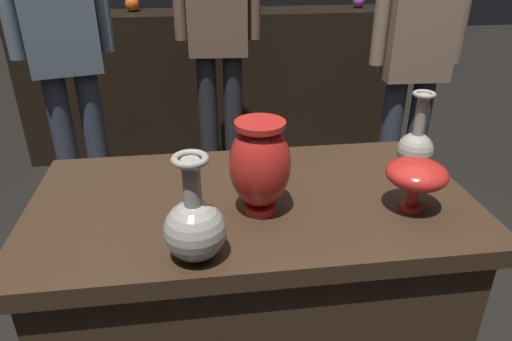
% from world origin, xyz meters
% --- Properties ---
extents(display_plinth, '(1.20, 0.64, 0.80)m').
position_xyz_m(display_plinth, '(0.00, 0.00, 0.40)').
color(display_plinth, '#382619').
rests_on(display_plinth, ground_plane).
extents(back_display_shelf, '(2.60, 0.40, 0.99)m').
position_xyz_m(back_display_shelf, '(0.00, 2.20, 0.49)').
color(back_display_shelf, black).
rests_on(back_display_shelf, ground_plane).
extents(vase_centerpiece, '(0.15, 0.15, 0.25)m').
position_xyz_m(vase_centerpiece, '(0.01, -0.07, 0.93)').
color(vase_centerpiece, red).
rests_on(vase_centerpiece, display_plinth).
extents(vase_tall_behind, '(0.14, 0.14, 0.25)m').
position_xyz_m(vase_tall_behind, '(-0.16, -0.24, 0.88)').
color(vase_tall_behind, gray).
rests_on(vase_tall_behind, display_plinth).
extents(vase_left_accent, '(0.16, 0.16, 0.14)m').
position_xyz_m(vase_left_accent, '(0.40, -0.12, 0.90)').
color(vase_left_accent, red).
rests_on(vase_left_accent, display_plinth).
extents(vase_right_accent, '(0.11, 0.11, 0.24)m').
position_xyz_m(vase_right_accent, '(0.52, 0.12, 0.87)').
color(vase_right_accent, gray).
rests_on(vase_right_accent, display_plinth).
extents(shelf_vase_far_right, '(0.08, 0.08, 0.14)m').
position_xyz_m(shelf_vase_far_right, '(1.04, 2.23, 1.04)').
color(shelf_vase_far_right, '#7A388E').
rests_on(shelf_vase_far_right, back_display_shelf).
extents(shelf_vase_left, '(0.10, 0.10, 0.20)m').
position_xyz_m(shelf_vase_left, '(-0.52, 2.26, 1.05)').
color(shelf_vase_left, '#E55B1E').
rests_on(shelf_vase_left, back_display_shelf).
extents(visitor_near_right, '(0.47, 0.19, 1.60)m').
position_xyz_m(visitor_near_right, '(0.97, 1.11, 0.94)').
color(visitor_near_right, '#333847').
rests_on(visitor_near_right, ground_plane).
extents(visitor_center_back, '(0.47, 0.20, 1.72)m').
position_xyz_m(visitor_center_back, '(0.01, 1.53, 1.02)').
color(visitor_center_back, '#232328').
rests_on(visitor_center_back, ground_plane).
extents(visitor_near_left, '(0.46, 0.26, 1.73)m').
position_xyz_m(visitor_near_left, '(-0.74, 1.22, 1.02)').
color(visitor_near_left, '#333847').
rests_on(visitor_near_left, ground_plane).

